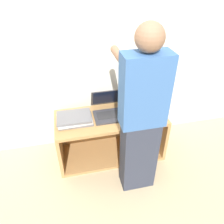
# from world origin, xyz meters

# --- Properties ---
(ground_plane) EXTENTS (12.00, 12.00, 0.00)m
(ground_plane) POSITION_xyz_m (0.00, 0.00, 0.00)
(ground_plane) COLOR tan
(wall_back) EXTENTS (8.00, 0.05, 2.40)m
(wall_back) POSITION_xyz_m (0.00, 0.66, 1.20)
(wall_back) COLOR beige
(wall_back) RESTS_ON ground_plane
(cart) EXTENTS (1.26, 0.55, 0.57)m
(cart) POSITION_xyz_m (0.00, 0.34, 0.29)
(cart) COLOR #A87A47
(cart) RESTS_ON ground_plane
(laptop_open) EXTENTS (0.37, 0.40, 0.26)m
(laptop_open) POSITION_xyz_m (0.00, 0.34, 0.63)
(laptop_open) COLOR #333338
(laptop_open) RESTS_ON cart
(laptop_stack_left) EXTENTS (0.39, 0.29, 0.07)m
(laptop_stack_left) POSITION_xyz_m (-0.40, 0.28, 0.61)
(laptop_stack_left) COLOR slate
(laptop_stack_left) RESTS_ON cart
(laptop_stack_right) EXTENTS (0.39, 0.29, 0.07)m
(laptop_stack_right) POSITION_xyz_m (0.40, 0.28, 0.61)
(laptop_stack_right) COLOR #232326
(laptop_stack_right) RESTS_ON cart
(person) EXTENTS (0.40, 0.53, 1.71)m
(person) POSITION_xyz_m (0.18, -0.22, 0.86)
(person) COLOR #2D3342
(person) RESTS_ON ground_plane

